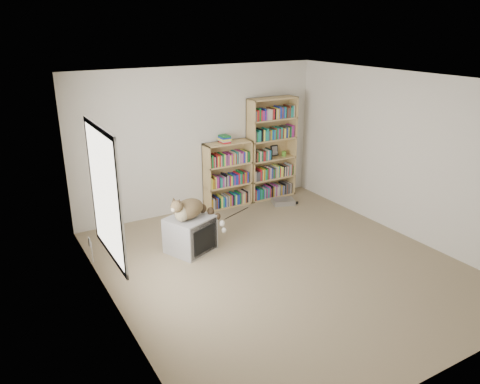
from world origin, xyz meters
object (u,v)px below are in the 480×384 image
crt_tv (190,234)px  dvd_player (283,202)px  bookcase_tall (271,151)px  bookcase_short (227,177)px  cat (194,211)px

crt_tv → dvd_player: size_ratio=1.97×
bookcase_tall → bookcase_short: size_ratio=1.59×
bookcase_tall → dvd_player: bookcase_tall is taller
crt_tv → bookcase_short: bookcase_short is taller
bookcase_short → dvd_player: (0.92, -0.47, -0.50)m
bookcase_short → dvd_player: bookcase_short is taller
bookcase_tall → bookcase_short: 1.00m
cat → dvd_player: size_ratio=2.18×
cat → bookcase_short: size_ratio=0.72×
bookcase_short → dvd_player: bearing=-27.0°
crt_tv → cat: 0.37m
crt_tv → cat: size_ratio=0.90×
dvd_player → crt_tv: bearing=-140.4°
bookcase_short → cat: bearing=-133.6°
crt_tv → dvd_player: (2.27, 0.84, -0.22)m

